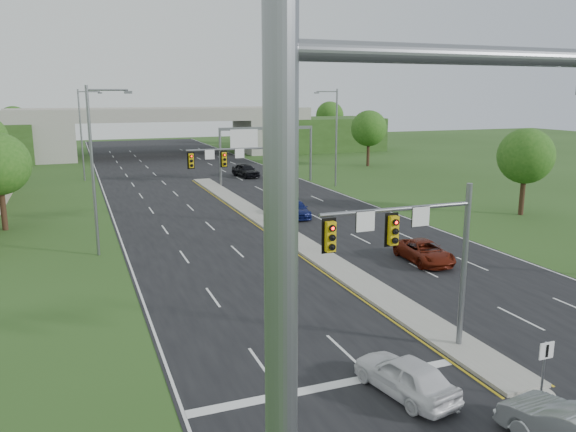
# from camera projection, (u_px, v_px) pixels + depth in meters

# --- Properties ---
(ground) EXTENTS (240.00, 240.00, 0.00)m
(ground) POSITION_uv_depth(u_px,v_px,m) (458.00, 347.00, 23.67)
(ground) COLOR #294819
(ground) RESTS_ON ground
(road) EXTENTS (24.00, 160.00, 0.02)m
(road) POSITION_uv_depth(u_px,v_px,m) (234.00, 201.00, 55.60)
(road) COLOR black
(road) RESTS_ON ground
(median) EXTENTS (2.00, 54.00, 0.16)m
(median) POSITION_uv_depth(u_px,v_px,m) (275.00, 227.00, 44.63)
(median) COLOR gray
(median) RESTS_ON road
(median_nose) EXTENTS (2.00, 2.00, 0.16)m
(median_nose) POSITION_uv_depth(u_px,v_px,m) (530.00, 391.00, 20.00)
(median_nose) COLOR gray
(median_nose) RESTS_ON road
(lane_markings) EXTENTS (23.72, 160.00, 0.01)m
(lane_markings) POSITION_uv_depth(u_px,v_px,m) (246.00, 214.00, 49.83)
(lane_markings) COLOR gold
(lane_markings) RESTS_ON road
(signal_mast_near) EXTENTS (6.62, 0.60, 7.00)m
(signal_mast_near) POSITION_uv_depth(u_px,v_px,m) (419.00, 245.00, 21.80)
(signal_mast_near) COLOR slate
(signal_mast_near) RESTS_ON ground
(signal_mast_far) EXTENTS (6.62, 0.60, 7.00)m
(signal_mast_far) POSITION_uv_depth(u_px,v_px,m) (240.00, 167.00, 44.61)
(signal_mast_far) COLOR slate
(signal_mast_far) RESTS_ON ground
(keep_right_sign) EXTENTS (0.60, 0.13, 2.20)m
(keep_right_sign) POSITION_uv_depth(u_px,v_px,m) (545.00, 361.00, 19.22)
(keep_right_sign) COLOR slate
(keep_right_sign) RESTS_ON ground
(sign_gantry) EXTENTS (11.58, 0.44, 6.67)m
(sign_gantry) POSITION_uv_depth(u_px,v_px,m) (266.00, 139.00, 65.87)
(sign_gantry) COLOR slate
(sign_gantry) RESTS_ON ground
(overpass) EXTENTS (80.00, 14.00, 8.10)m
(overpass) POSITION_uv_depth(u_px,v_px,m) (163.00, 135.00, 95.89)
(overpass) COLOR gray
(overpass) RESTS_ON ground
(lightpole_l_mid) EXTENTS (2.85, 0.25, 11.00)m
(lightpole_l_mid) POSITION_uv_depth(u_px,v_px,m) (95.00, 163.00, 35.96)
(lightpole_l_mid) COLOR slate
(lightpole_l_mid) RESTS_ON ground
(lightpole_l_far) EXTENTS (2.85, 0.25, 11.00)m
(lightpole_l_far) POSITION_uv_depth(u_px,v_px,m) (83.00, 130.00, 67.89)
(lightpole_l_far) COLOR slate
(lightpole_l_far) RESTS_ON ground
(lightpole_r_far) EXTENTS (2.85, 0.25, 11.00)m
(lightpole_r_far) POSITION_uv_depth(u_px,v_px,m) (335.00, 133.00, 63.50)
(lightpole_r_far) COLOR slate
(lightpole_r_far) RESTS_ON ground
(tree_r_near) EXTENTS (4.80, 4.80, 7.60)m
(tree_r_near) POSITION_uv_depth(u_px,v_px,m) (526.00, 156.00, 48.50)
(tree_r_near) COLOR #382316
(tree_r_near) RESTS_ON ground
(tree_r_mid) EXTENTS (5.20, 5.20, 8.12)m
(tree_r_mid) POSITION_uv_depth(u_px,v_px,m) (369.00, 128.00, 81.76)
(tree_r_mid) COLOR #382316
(tree_r_mid) RESTS_ON ground
(tree_back_b) EXTENTS (5.60, 5.60, 8.32)m
(tree_back_b) POSITION_uv_depth(u_px,v_px,m) (14.00, 122.00, 99.86)
(tree_back_b) COLOR #382316
(tree_back_b) RESTS_ON ground
(tree_back_c) EXTENTS (5.60, 5.60, 8.32)m
(tree_back_c) POSITION_uv_depth(u_px,v_px,m) (269.00, 118.00, 116.63)
(tree_back_c) COLOR #382316
(tree_back_c) RESTS_ON ground
(tree_back_d) EXTENTS (6.00, 6.00, 8.85)m
(tree_back_d) POSITION_uv_depth(u_px,v_px,m) (330.00, 115.00, 121.46)
(tree_back_d) COLOR #382316
(tree_back_d) RESTS_ON ground
(car_white) EXTENTS (2.47, 4.46, 1.43)m
(car_white) POSITION_uv_depth(u_px,v_px,m) (405.00, 375.00, 19.81)
(car_white) COLOR silver
(car_white) RESTS_ON road
(car_far_a) EXTENTS (2.60, 5.02, 1.35)m
(car_far_a) POSITION_uv_depth(u_px,v_px,m) (424.00, 252.00, 35.47)
(car_far_a) COLOR #581508
(car_far_a) RESTS_ON road
(car_far_b) EXTENTS (2.47, 4.84, 1.35)m
(car_far_b) POSITION_uv_depth(u_px,v_px,m) (296.00, 209.00, 48.59)
(car_far_b) COLOR #0C144B
(car_far_b) RESTS_ON road
(car_far_c) EXTENTS (2.86, 5.24, 1.69)m
(car_far_c) POSITION_uv_depth(u_px,v_px,m) (246.00, 170.00, 71.75)
(car_far_c) COLOR black
(car_far_c) RESTS_ON road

